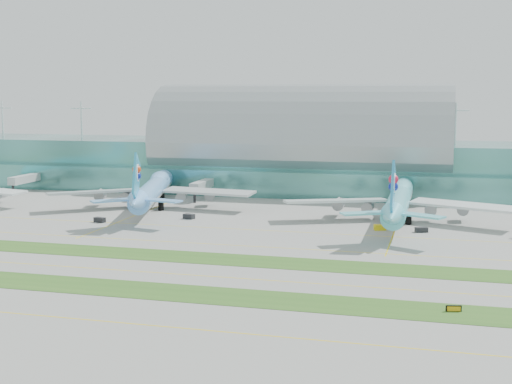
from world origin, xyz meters
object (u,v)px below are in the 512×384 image
(terminal, at_px, (302,156))
(taxiway_sign_east, at_px, (454,309))
(airliner_b, at_px, (153,188))
(airliner_c, at_px, (399,199))

(terminal, bearing_deg, taxiway_sign_east, -69.35)
(terminal, height_order, airliner_b, terminal)
(airliner_b, bearing_deg, taxiway_sign_east, -59.52)
(taxiway_sign_east, bearing_deg, airliner_b, 123.09)
(terminal, xyz_separation_m, airliner_c, (43.06, -63.68, -7.35))
(terminal, distance_m, airliner_b, 72.25)
(airliner_b, distance_m, airliner_c, 83.77)
(airliner_c, xyz_separation_m, taxiway_sign_east, (15.63, -92.02, -6.28))
(airliner_c, bearing_deg, terminal, 123.27)
(airliner_b, xyz_separation_m, airliner_c, (83.66, -4.37, -0.00))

